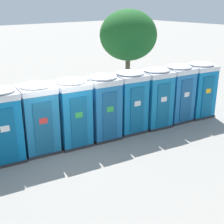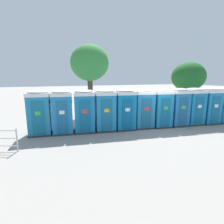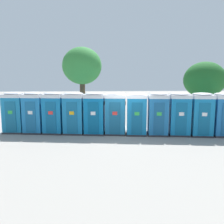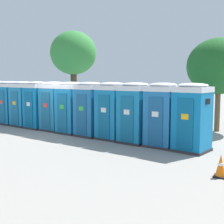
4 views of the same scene
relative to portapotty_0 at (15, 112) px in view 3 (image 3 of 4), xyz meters
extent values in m
plane|color=gray|center=(6.81, -1.17, -1.28)|extent=(120.00, 120.00, 0.00)
cube|color=#2D2D33|center=(0.00, 0.01, -1.23)|extent=(1.39, 1.36, 0.10)
cube|color=#1879AD|center=(0.00, 0.01, -0.13)|extent=(1.32, 1.29, 2.10)
cube|color=#135E87|center=(-0.08, -0.57, -0.21)|extent=(0.65, 0.12, 1.85)
cube|color=green|center=(-0.08, -0.59, 0.07)|extent=(0.28, 0.05, 0.20)
cube|color=black|center=(0.60, -0.08, 0.60)|extent=(0.07, 0.36, 0.20)
cube|color=silver|center=(0.00, 0.01, 1.02)|extent=(1.36, 1.33, 0.20)
ellipsoid|color=silver|center=(0.00, 0.01, 1.17)|extent=(1.30, 1.27, 0.18)
cube|color=#2D2D33|center=(1.23, -0.23, -1.23)|extent=(1.34, 1.36, 0.10)
cube|color=#1D77B9|center=(1.23, -0.23, -0.13)|extent=(1.28, 1.30, 2.10)
cube|color=#165D90|center=(1.14, -0.81, -0.21)|extent=(0.61, 0.13, 1.85)
cube|color=white|center=(1.14, -0.83, 0.07)|extent=(0.28, 0.05, 0.20)
cube|color=black|center=(1.80, -0.32, 0.60)|extent=(0.08, 0.36, 0.20)
cube|color=silver|center=(1.23, -0.23, 1.02)|extent=(1.31, 1.34, 0.20)
ellipsoid|color=silver|center=(1.23, -0.23, 1.17)|extent=(1.25, 1.27, 0.18)
cube|color=#2D2D33|center=(2.47, -0.46, -1.23)|extent=(1.39, 1.40, 0.10)
cube|color=#1274B2|center=(2.47, -0.46, -0.13)|extent=(1.32, 1.33, 2.10)
cube|color=#0E5A8B|center=(2.36, -1.03, -0.21)|extent=(0.62, 0.14, 1.85)
cube|color=red|center=(2.36, -1.05, 0.07)|extent=(0.28, 0.06, 0.20)
cube|color=black|center=(3.04, -0.56, 0.60)|extent=(0.09, 0.36, 0.20)
cube|color=silver|center=(2.47, -0.46, 1.02)|extent=(1.36, 1.37, 0.20)
ellipsoid|color=silver|center=(2.47, -0.46, 1.17)|extent=(1.29, 1.30, 0.18)
cube|color=#2D2D33|center=(3.71, -0.66, -1.23)|extent=(1.41, 1.39, 0.10)
cube|color=#187BB7|center=(3.71, -0.66, -0.13)|extent=(1.35, 1.33, 2.10)
cube|color=#13608F|center=(3.61, -1.24, -0.21)|extent=(0.64, 0.14, 1.85)
cube|color=yellow|center=(3.60, -1.26, 0.07)|extent=(0.28, 0.06, 0.20)
cube|color=black|center=(4.30, -0.77, 0.60)|extent=(0.09, 0.36, 0.20)
cube|color=silver|center=(3.71, -0.66, 1.02)|extent=(1.39, 1.37, 0.20)
ellipsoid|color=silver|center=(3.71, -0.66, 1.17)|extent=(1.32, 1.30, 0.18)
cube|color=#2D2D33|center=(4.95, -0.88, -1.23)|extent=(1.40, 1.39, 0.10)
cube|color=#0B70B0|center=(4.95, -0.88, -0.13)|extent=(1.33, 1.32, 2.10)
cube|color=#095789|center=(4.85, -1.46, -0.21)|extent=(0.63, 0.14, 1.85)
cube|color=white|center=(4.84, -1.48, 0.07)|extent=(0.28, 0.06, 0.20)
cube|color=black|center=(5.53, -0.99, 0.60)|extent=(0.09, 0.36, 0.20)
cube|color=silver|center=(4.95, -0.88, 1.02)|extent=(1.37, 1.36, 0.20)
ellipsoid|color=silver|center=(4.95, -0.88, 1.17)|extent=(1.30, 1.30, 0.18)
cube|color=#2D2D33|center=(6.20, -1.03, -1.23)|extent=(1.41, 1.39, 0.10)
cube|color=#1C74A8|center=(6.20, -1.03, -0.13)|extent=(1.34, 1.32, 2.10)
cube|color=#165A83|center=(6.10, -1.60, -0.21)|extent=(0.63, 0.14, 1.85)
cube|color=red|center=(6.09, -1.62, 0.07)|extent=(0.28, 0.06, 0.20)
cube|color=black|center=(6.78, -1.13, 0.60)|extent=(0.09, 0.36, 0.20)
cube|color=silver|center=(6.20, -1.03, 1.02)|extent=(1.38, 1.36, 0.20)
ellipsoid|color=silver|center=(6.20, -1.03, 1.17)|extent=(1.32, 1.30, 0.18)
cube|color=#2D2D33|center=(7.43, -1.29, -1.23)|extent=(1.35, 1.37, 0.10)
cube|color=#1578B4|center=(7.43, -1.29, -0.13)|extent=(1.29, 1.30, 2.10)
cube|color=#105D8C|center=(7.34, -1.87, -0.21)|extent=(0.61, 0.13, 1.85)
cube|color=green|center=(7.33, -1.89, 0.07)|extent=(0.28, 0.05, 0.20)
cube|color=black|center=(7.99, -1.38, 0.60)|extent=(0.08, 0.36, 0.20)
cube|color=silver|center=(7.43, -1.29, 1.02)|extent=(1.33, 1.34, 0.20)
ellipsoid|color=silver|center=(7.43, -1.29, 1.17)|extent=(1.26, 1.28, 0.18)
cube|color=#2D2D33|center=(8.67, -1.50, -1.23)|extent=(1.34, 1.37, 0.10)
cube|color=#1D6CAB|center=(8.67, -1.50, -0.13)|extent=(1.28, 1.31, 2.10)
cube|color=#175485|center=(8.57, -2.08, -0.21)|extent=(0.60, 0.13, 1.85)
cube|color=green|center=(8.57, -2.09, 0.07)|extent=(0.28, 0.05, 0.20)
cube|color=black|center=(9.22, -1.59, 0.60)|extent=(0.08, 0.36, 0.20)
cube|color=silver|center=(8.67, -1.50, 1.02)|extent=(1.31, 1.35, 0.20)
ellipsoid|color=silver|center=(8.67, -1.50, 1.17)|extent=(1.25, 1.28, 0.18)
cube|color=#2D2D33|center=(9.92, -1.64, -1.23)|extent=(1.37, 1.38, 0.10)
cube|color=#1377B4|center=(9.92, -1.64, -0.13)|extent=(1.31, 1.31, 2.10)
cube|color=#0F5D8C|center=(9.82, -2.22, -0.21)|extent=(0.62, 0.13, 1.85)
cube|color=white|center=(9.82, -2.24, 0.07)|extent=(0.28, 0.05, 0.20)
cube|color=black|center=(10.49, -1.74, 0.60)|extent=(0.08, 0.36, 0.20)
cube|color=silver|center=(9.92, -1.64, 1.02)|extent=(1.34, 1.35, 0.20)
ellipsoid|color=silver|center=(9.92, -1.64, 1.17)|extent=(1.28, 1.29, 0.18)
cube|color=#2D2D33|center=(11.15, -1.91, -1.23)|extent=(1.38, 1.39, 0.10)
cube|color=#1478B2|center=(11.15, -1.91, -0.13)|extent=(1.32, 1.32, 2.10)
cube|color=#0F5D8A|center=(11.04, -2.48, -0.21)|extent=(0.62, 0.14, 1.85)
cube|color=white|center=(11.04, -2.50, 0.07)|extent=(0.28, 0.06, 0.20)
cube|color=black|center=(11.72, -2.01, 0.60)|extent=(0.09, 0.36, 0.20)
cube|color=silver|center=(11.15, -1.91, 1.02)|extent=(1.36, 1.36, 0.20)
ellipsoid|color=silver|center=(11.15, -1.91, 1.17)|extent=(1.29, 1.30, 0.18)
cube|color=#2D2D33|center=(12.40, -2.06, -1.23)|extent=(1.35, 1.36, 0.10)
cube|color=#1E6CB1|center=(12.40, -2.06, -0.13)|extent=(1.28, 1.29, 2.10)
cube|color=silver|center=(12.40, -2.06, 1.02)|extent=(1.32, 1.33, 0.20)
ellipsoid|color=silver|center=(12.40, -2.06, 1.17)|extent=(1.26, 1.27, 0.18)
cylinder|color=brown|center=(13.69, 2.71, -0.01)|extent=(0.27, 0.27, 2.54)
ellipsoid|color=#1E5B23|center=(13.69, 2.71, 2.03)|extent=(3.20, 3.20, 2.82)
cylinder|color=#4C3826|center=(4.05, 3.80, 0.52)|extent=(0.42, 0.42, 3.60)
ellipsoid|color=#337F38|center=(4.05, 3.80, 3.12)|extent=(3.10, 3.10, 2.92)
camera|label=1|loc=(1.80, -10.59, 3.86)|focal=50.00mm
camera|label=2|loc=(0.08, -10.51, 1.94)|focal=28.00mm
camera|label=3|loc=(4.76, -13.98, 1.88)|focal=35.00mm
camera|label=4|loc=(16.39, -13.77, 1.43)|focal=50.00mm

